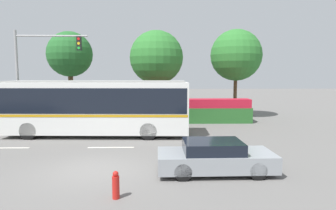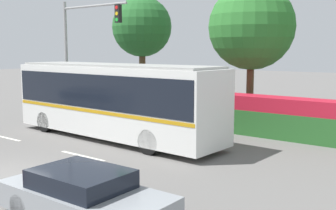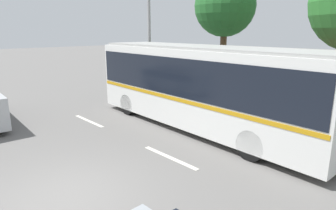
{
  "view_description": "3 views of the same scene",
  "coord_description": "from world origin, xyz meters",
  "px_view_note": "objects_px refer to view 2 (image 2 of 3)",
  "views": [
    {
      "loc": [
        2.67,
        -11.16,
        3.72
      ],
      "look_at": [
        3.05,
        5.04,
        2.06
      ],
      "focal_mm": 30.6,
      "sensor_mm": 36.0,
      "label": 1
    },
    {
      "loc": [
        11.94,
        -6.58,
        4.03
      ],
      "look_at": [
        3.02,
        4.98,
        2.07
      ],
      "focal_mm": 43.55,
      "sensor_mm": 36.0,
      "label": 2
    },
    {
      "loc": [
        6.47,
        -2.57,
        3.98
      ],
      "look_at": [
        -1.65,
        4.95,
        1.2
      ],
      "focal_mm": 31.43,
      "sensor_mm": 36.0,
      "label": 3
    }
  ],
  "objects_px": {
    "traffic_light_pole": "(80,44)",
    "street_tree_left": "(142,28)",
    "city_bus": "(113,97)",
    "sedan_foreground": "(84,197)",
    "street_tree_centre": "(252,27)"
  },
  "relations": [
    {
      "from": "traffic_light_pole",
      "to": "city_bus",
      "type": "bearing_deg",
      "value": -23.68
    },
    {
      "from": "city_bus",
      "to": "sedan_foreground",
      "type": "relative_size",
      "value": 2.53
    },
    {
      "from": "city_bus",
      "to": "sedan_foreground",
      "type": "distance_m",
      "value": 9.28
    },
    {
      "from": "traffic_light_pole",
      "to": "street_tree_left",
      "type": "xyz_separation_m",
      "value": [
        1.11,
        3.97,
        1.0
      ]
    },
    {
      "from": "traffic_light_pole",
      "to": "street_tree_left",
      "type": "distance_m",
      "value": 4.24
    },
    {
      "from": "traffic_light_pole",
      "to": "street_tree_left",
      "type": "bearing_deg",
      "value": 74.42
    },
    {
      "from": "traffic_light_pole",
      "to": "street_tree_centre",
      "type": "bearing_deg",
      "value": 29.55
    },
    {
      "from": "sedan_foreground",
      "to": "street_tree_left",
      "type": "relative_size",
      "value": 0.61
    },
    {
      "from": "traffic_light_pole",
      "to": "street_tree_centre",
      "type": "xyz_separation_m",
      "value": [
        8.11,
        4.6,
        0.82
      ]
    },
    {
      "from": "street_tree_centre",
      "to": "traffic_light_pole",
      "type": "bearing_deg",
      "value": -150.45
    },
    {
      "from": "city_bus",
      "to": "traffic_light_pole",
      "type": "height_order",
      "value": "traffic_light_pole"
    },
    {
      "from": "traffic_light_pole",
      "to": "street_tree_centre",
      "type": "height_order",
      "value": "street_tree_centre"
    },
    {
      "from": "sedan_foreground",
      "to": "traffic_light_pole",
      "type": "bearing_deg",
      "value": 138.77
    },
    {
      "from": "sedan_foreground",
      "to": "street_tree_centre",
      "type": "height_order",
      "value": "street_tree_centre"
    },
    {
      "from": "traffic_light_pole",
      "to": "sedan_foreground",
      "type": "bearing_deg",
      "value": -40.29
    }
  ]
}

